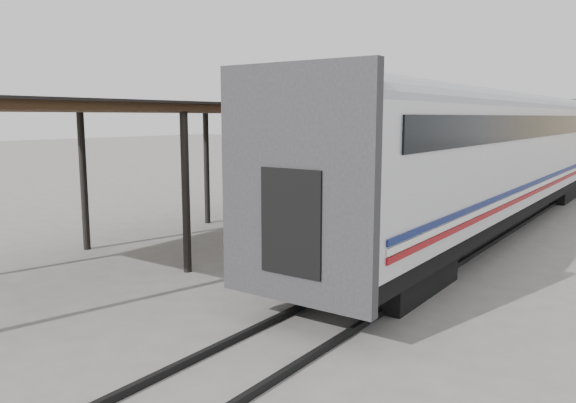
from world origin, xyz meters
The scene contains 8 objects.
ground centered at (0.00, 0.00, 0.00)m, with size 160.00×160.00×0.00m, color slate.
canopy centered at (-3.40, 24.00, 4.00)m, with size 4.90×64.30×4.15m.
building_left centered at (-10.00, 82.00, 3.00)m, with size 12.00×8.00×6.00m, color tan.
baggage_cart centered at (1.02, -0.40, 0.65)m, with size 1.71×2.60×0.86m.
suitcase_stack centered at (0.85, -0.11, 1.05)m, with size 1.23×1.28×0.56m.
luggage_tug centered at (-3.11, 14.09, 0.63)m, with size 1.48×1.81×1.38m.
porter centered at (1.20, -1.05, 1.65)m, with size 0.57×0.38×1.57m, color navy.
pedestrian centered at (-2.65, 12.32, 0.88)m, with size 1.03×0.43×1.76m, color black.
Camera 1 is at (8.49, -11.48, 3.79)m, focal length 35.00 mm.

